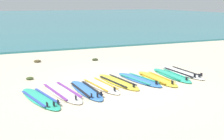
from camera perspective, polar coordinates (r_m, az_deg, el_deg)
The scene contains 14 objects.
ground_plane at distance 8.25m, azimuth 1.01°, elevation -3.06°, with size 80.00×80.00×0.00m, color beige.
sea at distance 43.84m, azimuth -17.53°, elevation 10.49°, with size 80.00×60.00×0.10m, color teal.
surfboard_0 at distance 7.23m, azimuth -14.88°, elevation -5.77°, with size 1.08×2.09×0.18m.
surfboard_1 at distance 7.62m, azimuth -10.50°, elevation -4.49°, with size 1.03×2.32×0.18m.
surfboard_2 at distance 7.66m, azimuth -5.50°, elevation -4.20°, with size 0.72×2.05×0.18m.
surfboard_3 at distance 8.06m, azimuth -2.44°, elevation -3.21°, with size 0.87×2.02×0.18m.
surfboard_4 at distance 8.40m, azimuth 1.20°, elevation -2.48°, with size 0.95×2.10×0.18m.
surfboard_5 at distance 8.68m, azimuth 5.67°, elevation -1.99°, with size 0.99×2.06×0.18m.
surfboard_6 at distance 8.85m, azimuth 9.36°, elevation -1.79°, with size 0.69×2.05×0.18m.
surfboard_7 at distance 9.35m, azimuth 12.33°, elevation -1.06°, with size 0.60×2.04×0.18m.
surfboard_8 at distance 9.78m, azimuth 14.55°, elevation -0.51°, with size 0.74×2.13×0.18m.
seaweed_clump_near_shoreline at distance 9.13m, azimuth -16.90°, elevation -1.68°, with size 0.24×0.20×0.09m, color #384723.
seaweed_clump_mid_sand at distance 11.58m, azimuth -3.59°, elevation 2.24°, with size 0.26×0.21×0.09m, color #2D381E.
seaweed_clump_by_the_boards at distance 11.63m, azimuth -15.43°, elevation 1.82°, with size 0.30×0.24×0.10m, color #4C4228.
Camera 1 is at (-2.98, -7.29, 2.46)m, focal length 43.49 mm.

